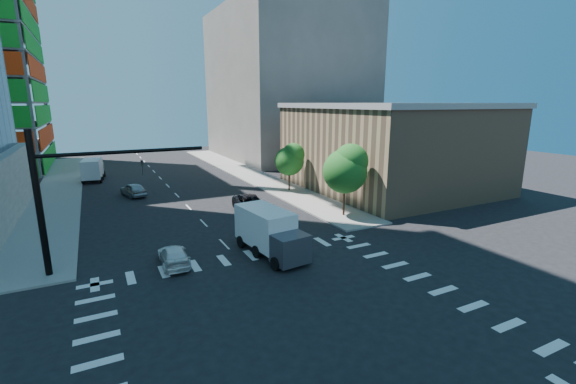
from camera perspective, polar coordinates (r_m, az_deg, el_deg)
ground at (r=20.23m, az=1.57°, el=-18.56°), size 160.00×160.00×0.00m
road_markings at (r=20.23m, az=1.57°, el=-18.54°), size 20.00×20.00×0.01m
sidewalk_ne at (r=59.83m, az=-6.21°, el=2.86°), size 5.00×60.00×0.15m
sidewalk_nw at (r=56.27m, az=-30.73°, el=0.43°), size 5.00×60.00×0.15m
commercial_building at (r=50.13m, az=14.93°, el=6.57°), size 20.50×22.50×10.60m
bg_building_ne at (r=78.56m, az=-0.26°, el=15.55°), size 24.00×30.00×28.00m
signal_mast_nw at (r=27.15m, az=-30.06°, el=0.43°), size 10.20×0.40×9.00m
tree_south at (r=36.25m, az=8.71°, el=3.52°), size 4.16×4.16×6.82m
tree_north at (r=46.64m, az=0.38°, el=4.91°), size 3.54×3.52×5.78m
car_nb_far at (r=38.70m, az=-5.62°, el=-1.69°), size 3.14×5.89×1.58m
car_sb_near at (r=27.21m, az=-16.57°, el=-9.03°), size 1.92×4.36×1.25m
car_sb_mid at (r=48.23m, az=-21.95°, el=0.35°), size 2.98×4.86×1.55m
box_truck_near at (r=27.34m, az=-2.37°, el=-6.59°), size 3.30×6.36×3.20m
box_truck_far at (r=60.38m, az=-26.86°, el=2.83°), size 3.17×6.06×3.04m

